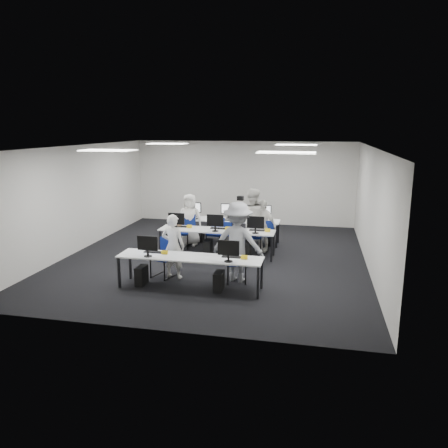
% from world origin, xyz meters
% --- Properties ---
extents(room, '(9.00, 9.02, 3.00)m').
position_xyz_m(room, '(0.00, 0.00, 1.50)').
color(room, black).
rests_on(room, ground).
extents(ceiling_panels, '(5.20, 4.60, 0.02)m').
position_xyz_m(ceiling_panels, '(0.00, 0.00, 2.98)').
color(ceiling_panels, white).
rests_on(ceiling_panels, room).
extents(desk_front, '(3.20, 0.70, 0.73)m').
position_xyz_m(desk_front, '(0.00, -2.40, 0.68)').
color(desk_front, white).
rests_on(desk_front, ground).
extents(desk_mid, '(3.20, 0.70, 0.73)m').
position_xyz_m(desk_mid, '(0.00, 0.20, 0.68)').
color(desk_mid, white).
rests_on(desk_mid, ground).
extents(desk_back, '(3.20, 0.70, 0.73)m').
position_xyz_m(desk_back, '(0.00, 1.60, 0.68)').
color(desk_back, white).
rests_on(desk_back, ground).
extents(equipment_front, '(2.51, 0.41, 1.19)m').
position_xyz_m(equipment_front, '(-0.19, -2.42, 0.36)').
color(equipment_front, '#0C279D').
rests_on(equipment_front, desk_front).
extents(equipment_mid, '(2.91, 0.41, 1.19)m').
position_xyz_m(equipment_mid, '(-0.19, 0.18, 0.36)').
color(equipment_mid, white).
rests_on(equipment_mid, desk_mid).
extents(equipment_back, '(2.91, 0.41, 1.19)m').
position_xyz_m(equipment_back, '(0.19, 1.62, 0.36)').
color(equipment_back, white).
rests_on(equipment_back, desk_back).
extents(chair_0, '(0.57, 0.60, 0.91)m').
position_xyz_m(chair_0, '(-0.84, -1.79, 0.29)').
color(chair_0, navy).
rests_on(chair_0, ground).
extents(chair_1, '(0.56, 0.59, 0.91)m').
position_xyz_m(chair_1, '(0.91, -1.76, 0.29)').
color(chair_1, navy).
rests_on(chair_1, ground).
extents(chair_2, '(0.56, 0.58, 0.86)m').
position_xyz_m(chair_2, '(-1.22, 0.73, 0.27)').
color(chair_2, navy).
rests_on(chair_2, ground).
extents(chair_3, '(0.50, 0.53, 0.91)m').
position_xyz_m(chair_3, '(-0.17, 0.79, 0.29)').
color(chair_3, navy).
rests_on(chair_3, ground).
extents(chair_4, '(0.48, 0.52, 0.88)m').
position_xyz_m(chair_4, '(0.96, 0.77, 0.28)').
color(chair_4, navy).
rests_on(chair_4, ground).
extents(chair_5, '(0.53, 0.57, 0.98)m').
position_xyz_m(chair_5, '(-1.07, 1.14, 0.31)').
color(chair_5, navy).
rests_on(chair_5, ground).
extents(chair_6, '(0.46, 0.49, 0.82)m').
position_xyz_m(chair_6, '(0.15, 1.02, 0.26)').
color(chair_6, navy).
rests_on(chair_6, ground).
extents(chair_7, '(0.49, 0.53, 0.91)m').
position_xyz_m(chair_7, '(1.27, 1.03, 0.29)').
color(chair_7, navy).
rests_on(chair_7, ground).
extents(handbag, '(0.36, 0.29, 0.26)m').
position_xyz_m(handbag, '(-1.17, 0.34, 0.86)').
color(handbag, tan).
rests_on(handbag, desk_mid).
extents(student_0, '(0.59, 0.42, 1.53)m').
position_xyz_m(student_0, '(-0.59, -1.80, 0.77)').
color(student_0, silver).
rests_on(student_0, ground).
extents(student_1, '(0.97, 0.80, 1.81)m').
position_xyz_m(student_1, '(0.87, 0.86, 0.91)').
color(student_1, silver).
rests_on(student_1, ground).
extents(student_2, '(0.77, 0.51, 1.55)m').
position_xyz_m(student_2, '(-1.03, 1.09, 0.78)').
color(student_2, silver).
rests_on(student_2, ground).
extents(student_3, '(0.95, 0.68, 1.50)m').
position_xyz_m(student_3, '(1.17, 0.92, 0.75)').
color(student_3, silver).
rests_on(student_3, ground).
extents(photographer, '(1.27, 0.83, 1.85)m').
position_xyz_m(photographer, '(0.94, -1.70, 0.93)').
color(photographer, gray).
rests_on(photographer, ground).
extents(dslr_camera, '(0.16, 0.20, 0.10)m').
position_xyz_m(dslr_camera, '(0.96, -1.52, 1.92)').
color(dslr_camera, black).
rests_on(dslr_camera, photographer).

